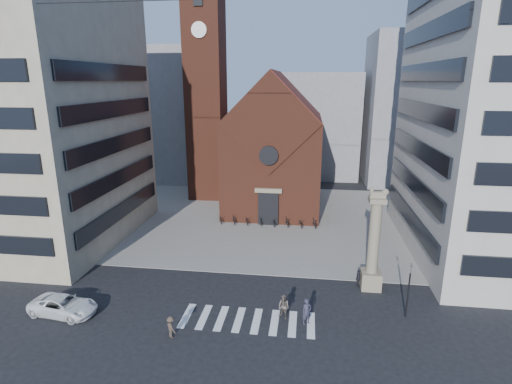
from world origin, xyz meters
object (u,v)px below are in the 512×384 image
at_px(white_car, 63,306).
at_px(pedestrian_2, 358,279).
at_px(traffic_light, 409,289).
at_px(pedestrian_0, 307,312).
at_px(lion_column, 373,250).
at_px(pedestrian_1, 284,307).
at_px(scooter_0, 221,219).

relative_size(white_car, pedestrian_2, 3.19).
bearing_deg(traffic_light, pedestrian_0, -165.71).
relative_size(lion_column, white_car, 1.74).
bearing_deg(pedestrian_0, pedestrian_1, 133.79).
height_order(traffic_light, pedestrian_1, traffic_light).
distance_m(pedestrian_1, scooter_0, 21.04).
bearing_deg(pedestrian_2, traffic_light, -143.98).
bearing_deg(traffic_light, white_car, -173.21).
bearing_deg(white_car, pedestrian_1, -77.92).
relative_size(lion_column, traffic_light, 2.02).
height_order(traffic_light, scooter_0, traffic_light).
height_order(pedestrian_0, scooter_0, pedestrian_0).
bearing_deg(traffic_light, pedestrian_2, 126.87).
height_order(white_car, pedestrian_0, pedestrian_0).
xyz_separation_m(pedestrian_0, pedestrian_1, (-1.67, 0.47, -0.03)).
height_order(lion_column, pedestrian_2, lion_column).
xyz_separation_m(pedestrian_1, scooter_0, (-8.88, 19.07, -0.41)).
xyz_separation_m(pedestrian_0, scooter_0, (-10.54, 19.54, -0.45)).
bearing_deg(white_car, pedestrian_2, -66.06).
relative_size(pedestrian_0, scooter_0, 1.08).
relative_size(traffic_light, scooter_0, 2.40).
relative_size(lion_column, pedestrian_2, 5.55).
bearing_deg(pedestrian_2, lion_column, -90.85).
bearing_deg(pedestrian_2, pedestrian_0, 143.25).
distance_m(lion_column, scooter_0, 21.10).
bearing_deg(pedestrian_2, scooter_0, 46.30).
height_order(white_car, scooter_0, white_car).
relative_size(pedestrian_1, scooter_0, 1.04).
relative_size(traffic_light, white_car, 0.86).
bearing_deg(scooter_0, pedestrian_2, -62.08).
bearing_deg(lion_column, traffic_light, -63.54).
xyz_separation_m(traffic_light, pedestrian_0, (-7.23, -1.84, -1.32)).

